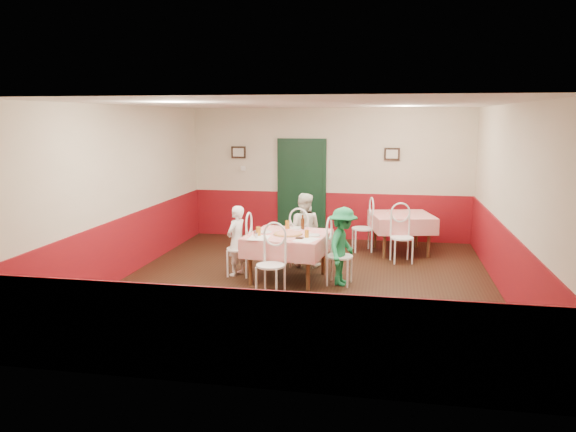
% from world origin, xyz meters
% --- Properties ---
extents(floor, '(7.00, 7.00, 0.00)m').
position_xyz_m(floor, '(0.00, 0.00, 0.00)').
color(floor, black).
rests_on(floor, ground).
extents(ceiling, '(7.00, 7.00, 0.00)m').
position_xyz_m(ceiling, '(0.00, 0.00, 2.80)').
color(ceiling, white).
rests_on(ceiling, back_wall).
extents(back_wall, '(6.00, 0.10, 2.80)m').
position_xyz_m(back_wall, '(0.00, 3.50, 1.40)').
color(back_wall, beige).
rests_on(back_wall, ground).
extents(front_wall, '(6.00, 0.10, 2.80)m').
position_xyz_m(front_wall, '(0.00, -3.50, 1.40)').
color(front_wall, beige).
rests_on(front_wall, ground).
extents(left_wall, '(0.10, 7.00, 2.80)m').
position_xyz_m(left_wall, '(-3.00, 0.00, 1.40)').
color(left_wall, beige).
rests_on(left_wall, ground).
extents(right_wall, '(0.10, 7.00, 2.80)m').
position_xyz_m(right_wall, '(3.00, 0.00, 1.40)').
color(right_wall, beige).
rests_on(right_wall, ground).
extents(wainscot_back, '(6.00, 0.03, 1.00)m').
position_xyz_m(wainscot_back, '(0.00, 3.48, 0.50)').
color(wainscot_back, maroon).
rests_on(wainscot_back, ground).
extents(wainscot_front, '(6.00, 0.03, 1.00)m').
position_xyz_m(wainscot_front, '(0.00, -3.48, 0.50)').
color(wainscot_front, maroon).
rests_on(wainscot_front, ground).
extents(wainscot_left, '(0.03, 7.00, 1.00)m').
position_xyz_m(wainscot_left, '(-2.98, 0.00, 0.50)').
color(wainscot_left, maroon).
rests_on(wainscot_left, ground).
extents(wainscot_right, '(0.03, 7.00, 1.00)m').
position_xyz_m(wainscot_right, '(2.98, 0.00, 0.50)').
color(wainscot_right, maroon).
rests_on(wainscot_right, ground).
extents(door, '(0.96, 0.06, 2.10)m').
position_xyz_m(door, '(-0.60, 3.45, 1.05)').
color(door, black).
rests_on(door, ground).
extents(picture_left, '(0.32, 0.03, 0.26)m').
position_xyz_m(picture_left, '(-2.00, 3.45, 1.85)').
color(picture_left, black).
rests_on(picture_left, back_wall).
extents(picture_right, '(0.32, 0.03, 0.26)m').
position_xyz_m(picture_right, '(1.30, 3.45, 1.85)').
color(picture_right, black).
rests_on(picture_right, back_wall).
extents(thermostat, '(0.10, 0.03, 0.10)m').
position_xyz_m(thermostat, '(-1.90, 3.45, 1.50)').
color(thermostat, white).
rests_on(thermostat, back_wall).
extents(main_table, '(1.36, 1.36, 0.77)m').
position_xyz_m(main_table, '(-0.30, 0.22, 0.38)').
color(main_table, red).
rests_on(main_table, ground).
extents(second_table, '(1.35, 1.35, 0.77)m').
position_xyz_m(second_table, '(1.53, 2.44, 0.38)').
color(second_table, red).
rests_on(second_table, ground).
extents(chair_left, '(0.42, 0.42, 0.90)m').
position_xyz_m(chair_left, '(-1.14, 0.33, 0.45)').
color(chair_left, white).
rests_on(chair_left, ground).
extents(chair_right, '(0.46, 0.46, 0.90)m').
position_xyz_m(chair_right, '(0.54, 0.11, 0.45)').
color(chair_right, white).
rests_on(chair_right, ground).
extents(chair_far, '(0.51, 0.51, 0.90)m').
position_xyz_m(chair_far, '(-0.19, 1.06, 0.45)').
color(chair_far, white).
rests_on(chair_far, ground).
extents(chair_near, '(0.49, 0.49, 0.90)m').
position_xyz_m(chair_near, '(-0.41, -0.62, 0.45)').
color(chair_near, white).
rests_on(chair_near, ground).
extents(chair_second_a, '(0.51, 0.51, 0.90)m').
position_xyz_m(chair_second_a, '(0.78, 2.44, 0.45)').
color(chair_second_a, white).
rests_on(chair_second_a, ground).
extents(chair_second_b, '(0.51, 0.51, 0.90)m').
position_xyz_m(chair_second_b, '(1.53, 1.69, 0.45)').
color(chair_second_b, white).
rests_on(chair_second_b, ground).
extents(pizza, '(0.49, 0.49, 0.03)m').
position_xyz_m(pizza, '(-0.29, 0.14, 0.77)').
color(pizza, '#B74723').
rests_on(pizza, main_table).
extents(plate_left, '(0.28, 0.28, 0.01)m').
position_xyz_m(plate_left, '(-0.70, 0.25, 0.77)').
color(plate_left, white).
rests_on(plate_left, main_table).
extents(plate_right, '(0.28, 0.28, 0.01)m').
position_xyz_m(plate_right, '(0.10, 0.15, 0.77)').
color(plate_right, white).
rests_on(plate_right, main_table).
extents(plate_far, '(0.28, 0.28, 0.01)m').
position_xyz_m(plate_far, '(-0.22, 0.67, 0.77)').
color(plate_far, white).
rests_on(plate_far, main_table).
extents(glass_a, '(0.08, 0.08, 0.14)m').
position_xyz_m(glass_a, '(-0.74, -0.01, 0.83)').
color(glass_a, '#BF7219').
rests_on(glass_a, main_table).
extents(glass_b, '(0.07, 0.07, 0.12)m').
position_xyz_m(glass_b, '(0.04, -0.02, 0.82)').
color(glass_b, '#BF7219').
rests_on(glass_b, main_table).
extents(glass_c, '(0.08, 0.08, 0.13)m').
position_xyz_m(glass_c, '(-0.39, 0.64, 0.83)').
color(glass_c, '#BF7219').
rests_on(glass_c, main_table).
extents(beer_bottle, '(0.07, 0.07, 0.22)m').
position_xyz_m(beer_bottle, '(-0.13, 0.62, 0.87)').
color(beer_bottle, '#381C0A').
rests_on(beer_bottle, main_table).
extents(shaker_a, '(0.04, 0.04, 0.09)m').
position_xyz_m(shaker_a, '(-0.75, -0.15, 0.81)').
color(shaker_a, silver).
rests_on(shaker_a, main_table).
extents(shaker_b, '(0.04, 0.04, 0.09)m').
position_xyz_m(shaker_b, '(-0.72, -0.21, 0.81)').
color(shaker_b, silver).
rests_on(shaker_b, main_table).
extents(shaker_c, '(0.04, 0.04, 0.09)m').
position_xyz_m(shaker_c, '(-0.78, -0.06, 0.81)').
color(shaker_c, '#B23319').
rests_on(shaker_c, main_table).
extents(menu_left, '(0.31, 0.40, 0.00)m').
position_xyz_m(menu_left, '(-0.69, -0.16, 0.76)').
color(menu_left, white).
rests_on(menu_left, main_table).
extents(menu_right, '(0.41, 0.48, 0.00)m').
position_xyz_m(menu_right, '(0.06, -0.18, 0.76)').
color(menu_right, white).
rests_on(menu_right, main_table).
extents(wallet, '(0.12, 0.10, 0.02)m').
position_xyz_m(wallet, '(-0.06, -0.11, 0.77)').
color(wallet, black).
rests_on(wallet, main_table).
extents(diner_left, '(0.41, 0.50, 1.17)m').
position_xyz_m(diner_left, '(-1.19, 0.33, 0.59)').
color(diner_left, gray).
rests_on(diner_left, ground).
extents(diner_far, '(0.66, 0.53, 1.30)m').
position_xyz_m(diner_far, '(-0.19, 1.11, 0.65)').
color(diner_far, gray).
rests_on(diner_far, ground).
extents(diner_right, '(0.62, 0.87, 1.23)m').
position_xyz_m(diner_right, '(0.59, 0.11, 0.62)').
color(diner_right, gray).
rests_on(diner_right, ground).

